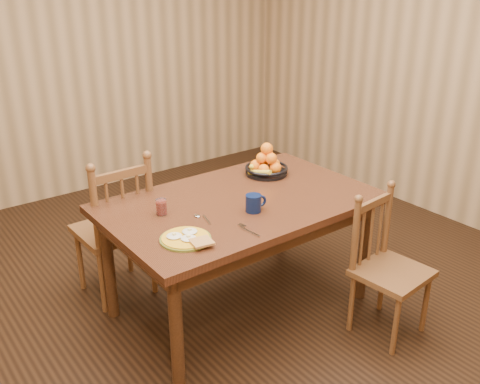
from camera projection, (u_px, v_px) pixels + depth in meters
room at (240, 101)px, 2.96m from camera, size 4.52×5.02×2.72m
dining_table at (240, 213)px, 3.23m from camera, size 1.60×1.00×0.75m
chair_far at (116, 229)px, 3.44m from camera, size 0.46×0.44×0.98m
chair_near at (387, 268)px, 3.11m from camera, size 0.42×0.41×0.86m
breakfast_plate at (186, 238)px, 2.71m from camera, size 0.26×0.29×0.04m
fork at (247, 230)px, 2.82m from camera, size 0.04×0.18×0.00m
spoon at (200, 217)px, 2.96m from camera, size 0.05×0.16×0.01m
coffee_mug at (254, 203)px, 3.02m from camera, size 0.13×0.09×0.10m
juice_glass at (161, 207)px, 2.99m from camera, size 0.06×0.06×0.09m
fruit_bowl at (266, 165)px, 3.56m from camera, size 0.29×0.29×0.22m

